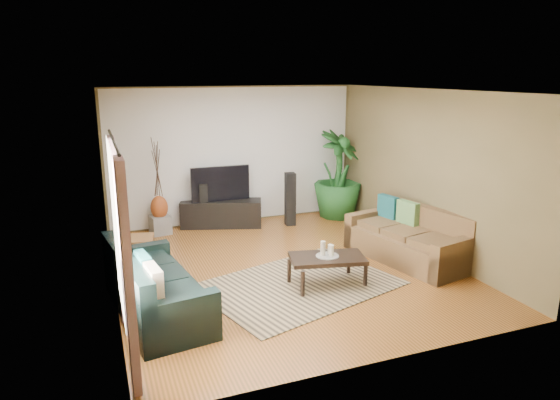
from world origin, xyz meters
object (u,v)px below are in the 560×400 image
television (220,184)px  speaker_right (290,199)px  potted_plant (338,175)px  sofa_right (407,235)px  side_table (139,253)px  speaker_left (204,206)px  pedestal (160,225)px  sofa_left (156,281)px  coffee_table (327,270)px  vase (159,208)px  tv_stand (221,213)px

television → speaker_right: 1.40m
potted_plant → sofa_right: bearing=-92.5°
television → side_table: size_ratio=2.32×
speaker_left → pedestal: bearing=-163.6°
sofa_left → potted_plant: size_ratio=1.15×
coffee_table → vase: (-1.90, 3.22, 0.30)m
side_table → television: bearing=43.8°
speaker_left → pedestal: 0.90m
coffee_table → potted_plant: bearing=73.4°
speaker_right → vase: (-2.50, 0.33, -0.02)m
sofa_left → tv_stand: 3.69m
vase → tv_stand: bearing=2.7°
potted_plant → side_table: (-4.19, -1.47, -0.65)m
sofa_right → television: size_ratio=1.76×
coffee_table → tv_stand: (-0.71, 3.27, 0.05)m
coffee_table → television: (-0.71, 3.27, 0.65)m
sofa_right → speaker_right: (-1.04, 2.45, 0.10)m
tv_stand → potted_plant: potted_plant is taller
tv_stand → speaker_right: speaker_right is taller
tv_stand → side_table: 2.40m
sofa_right → tv_stand: 3.69m
tv_stand → side_table: (-1.74, -1.66, -0.01)m
speaker_left → pedestal: (-0.86, -0.06, -0.27)m
tv_stand → speaker_right: 1.39m
sofa_left → potted_plant: 5.18m
television → sofa_right: bearing=-50.5°
speaker_left → vase: size_ratio=1.98×
sofa_left → pedestal: size_ratio=5.92×
television → side_table: (-1.74, -1.66, -0.61)m
sofa_left → speaker_left: speaker_left is taller
potted_plant → vase: 3.67m
potted_plant → vase: size_ratio=4.01×
sofa_left → speaker_right: 4.15m
speaker_right → vase: speaker_right is taller
pedestal → vase: vase is taller
vase → pedestal: bearing=0.0°
television → potted_plant: bearing=-4.5°
pedestal → side_table: side_table is taller
coffee_table → sofa_left: bearing=-166.5°
sofa_left → tv_stand: sofa_left is taller
tv_stand → television: bearing=18.1°
speaker_left → side_table: bearing=-117.4°
vase → television: bearing=2.7°
television → speaker_right: size_ratio=1.09×
pedestal → vase: 0.34m
television → potted_plant: (2.46, -0.19, 0.04)m
sofa_right → potted_plant: (0.11, 2.65, 0.47)m
sofa_right → vase: sofa_right is taller
coffee_table → tv_stand: size_ratio=0.67×
tv_stand → pedestal: 1.20m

